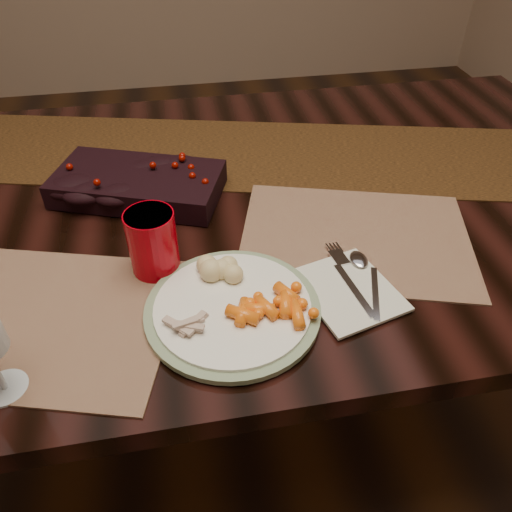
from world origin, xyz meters
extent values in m
plane|color=black|center=(0.00, 0.00, 0.00)|extent=(5.00, 5.00, 0.00)
cube|color=black|center=(0.00, 0.00, 0.38)|extent=(1.80, 1.00, 0.75)
cube|color=#3A1B05|center=(0.05, 0.17, 0.75)|extent=(1.59, 0.69, 0.00)
cube|color=brown|center=(0.21, -0.18, 0.75)|extent=(0.48, 0.41, 0.00)
cube|color=#846446|center=(-0.33, -0.28, 0.75)|extent=(0.48, 0.40, 0.00)
cylinder|color=white|center=(-0.04, -0.32, 0.76)|extent=(0.32, 0.32, 0.01)
cube|color=silver|center=(0.15, -0.31, 0.76)|extent=(0.17, 0.19, 0.01)
cylinder|color=#A8000C|center=(-0.15, -0.20, 0.81)|extent=(0.10, 0.10, 0.11)
camera|label=1|loc=(-0.10, -0.84, 1.32)|focal=35.00mm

